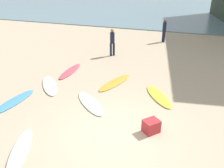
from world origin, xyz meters
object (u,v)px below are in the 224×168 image
object	(u,v)px
surfboard_3	(70,71)
surfboard_4	(14,101)
surfboard_0	(90,103)
beachgoer_near	(112,41)
surfboard_2	(115,82)
beach_cooler	(151,126)
surfboard_6	(20,150)
beachgoer_mid	(164,29)
surfboard_1	(159,96)
surfboard_5	(50,85)

from	to	relation	value
surfboard_3	surfboard_4	xyz separation A→B (m)	(-0.51, -3.60, -0.01)
surfboard_0	beachgoer_near	distance (m)	6.22
surfboard_4	beachgoer_near	size ratio (longest dim) A/B	1.29
surfboard_4	surfboard_3	bearing A→B (deg)	-95.38
surfboard_2	beachgoer_near	bearing A→B (deg)	127.99
surfboard_0	surfboard_2	distance (m)	2.17
surfboard_3	beach_cooler	distance (m)	6.18
surfboard_6	beachgoer_mid	xyz separation A→B (m)	(2.01, 13.67, 0.92)
surfboard_2	beach_cooler	world-z (taller)	beach_cooler
surfboard_1	beach_cooler	bearing A→B (deg)	59.68
surfboard_5	beach_cooler	size ratio (longest dim) A/B	4.52
beachgoer_mid	surfboard_2	bearing A→B (deg)	-41.99
surfboard_2	surfboard_3	xyz separation A→B (m)	(-2.70, 0.51, 0.01)
surfboard_1	surfboard_4	bearing A→B (deg)	-9.56
surfboard_0	surfboard_2	xyz separation A→B (m)	(0.27, 2.16, -0.00)
surfboard_4	beachgoer_mid	world-z (taller)	beachgoer_mid
surfboard_3	surfboard_6	bearing A→B (deg)	102.94
surfboard_2	beachgoer_mid	world-z (taller)	beachgoer_mid
surfboard_4	beachgoer_near	xyz separation A→B (m)	(1.66, 6.95, 0.91)
beachgoer_near	surfboard_4	bearing A→B (deg)	34.50
surfboard_4	surfboard_5	world-z (taller)	surfboard_5
surfboard_4	beach_cooler	bearing A→B (deg)	-177.32
surfboard_4	surfboard_5	distance (m)	1.82
beachgoer_mid	beach_cooler	distance (m)	11.56
surfboard_1	surfboard_2	world-z (taller)	surfboard_1
beachgoer_near	beach_cooler	size ratio (longest dim) A/B	3.49
beachgoer_near	surfboard_2	bearing A→B (deg)	69.73
beach_cooler	surfboard_6	bearing A→B (deg)	-146.50
surfboard_5	beachgoer_mid	world-z (taller)	beachgoer_mid
surfboard_6	surfboard_3	bearing A→B (deg)	80.87
surfboard_6	surfboard_4	bearing A→B (deg)	109.54
beachgoer_mid	surfboard_5	bearing A→B (deg)	-56.12
surfboard_0	surfboard_1	bearing A→B (deg)	-16.03
beachgoer_mid	beach_cooler	world-z (taller)	beachgoer_mid
surfboard_3	beachgoer_near	size ratio (longest dim) A/B	1.33
surfboard_2	surfboard_4	size ratio (longest dim) A/B	1.07
surfboard_1	surfboard_6	xyz separation A→B (m)	(-3.17, -4.65, 0.01)
surfboard_1	surfboard_6	size ratio (longest dim) A/B	1.03
surfboard_3	surfboard_4	distance (m)	3.64
surfboard_1	beachgoer_mid	bearing A→B (deg)	-116.69
beachgoer_near	beach_cooler	xyz separation A→B (m)	(3.86, -6.95, -0.73)
surfboard_0	beachgoer_mid	size ratio (longest dim) A/B	1.21
surfboard_2	beach_cooler	bearing A→B (deg)	-36.84
surfboard_1	surfboard_5	world-z (taller)	surfboard_5
surfboard_1	surfboard_3	distance (m)	5.00
surfboard_5	surfboard_6	world-z (taller)	surfboard_6
beachgoer_mid	beach_cooler	size ratio (longest dim) A/B	3.55
surfboard_2	surfboard_5	xyz separation A→B (m)	(-2.71, -1.33, 0.01)
surfboard_3	beachgoer_near	bearing A→B (deg)	-112.27
surfboard_3	beach_cooler	bearing A→B (deg)	141.11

